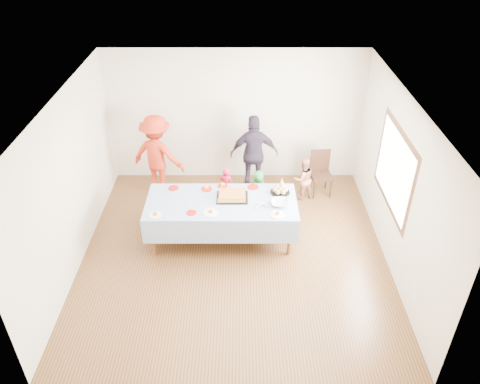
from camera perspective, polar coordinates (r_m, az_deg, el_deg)
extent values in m
plane|color=#4C2D15|center=(7.92, -0.71, -7.35)|extent=(5.00, 5.00, 0.00)
cube|color=beige|center=(9.32, -0.61, 9.19)|extent=(5.00, 0.04, 2.70)
cube|color=beige|center=(5.18, -1.12, -14.06)|extent=(5.00, 0.04, 2.70)
cube|color=beige|center=(7.57, -20.07, 0.87)|extent=(0.04, 5.00, 2.70)
cube|color=beige|center=(7.51, 18.67, 0.88)|extent=(0.04, 5.00, 2.70)
cube|color=white|center=(6.49, -0.88, 11.05)|extent=(5.00, 5.00, 0.04)
cube|color=#472B16|center=(7.58, 18.25, 2.65)|extent=(0.03, 1.75, 1.35)
cylinder|color=brown|center=(7.78, -10.63, -5.39)|extent=(0.06, 0.06, 0.73)
cylinder|color=brown|center=(7.69, 6.07, -5.45)|extent=(0.06, 0.06, 0.73)
cylinder|color=brown|center=(8.44, -9.75, -1.83)|extent=(0.06, 0.06, 0.73)
cylinder|color=brown|center=(8.36, 5.56, -1.85)|extent=(0.06, 0.06, 0.73)
cube|color=brown|center=(7.76, -2.29, -1.32)|extent=(2.40, 1.00, 0.04)
cube|color=silver|center=(7.75, -2.29, -1.16)|extent=(2.50, 1.10, 0.01)
cube|color=black|center=(7.82, -0.96, -0.68)|extent=(0.52, 0.40, 0.02)
cube|color=#DEB954|center=(7.80, -0.96, -0.44)|extent=(0.44, 0.33, 0.07)
cube|color=#A95427|center=(7.78, -0.96, -0.20)|extent=(0.44, 0.33, 0.01)
cylinder|color=black|center=(7.98, 4.90, -0.03)|extent=(0.34, 0.34, 0.02)
sphere|color=tan|center=(7.96, 5.56, 0.27)|extent=(0.08, 0.08, 0.08)
sphere|color=tan|center=(8.02, 5.20, 0.57)|extent=(0.08, 0.08, 0.08)
sphere|color=tan|center=(8.01, 4.56, 0.58)|extent=(0.08, 0.08, 0.08)
sphere|color=tan|center=(7.94, 4.28, 0.27)|extent=(0.08, 0.08, 0.08)
sphere|color=tan|center=(7.88, 4.64, -0.03)|extent=(0.08, 0.08, 0.08)
sphere|color=tan|center=(7.89, 5.28, -0.03)|extent=(0.08, 0.08, 0.08)
sphere|color=tan|center=(7.95, 4.92, 0.27)|extent=(0.08, 0.08, 0.08)
imported|color=silver|center=(7.66, 4.89, -1.34)|extent=(0.29, 0.29, 0.07)
cone|color=white|center=(8.09, 5.12, 1.19)|extent=(0.11, 0.11, 0.19)
cylinder|color=#B7110D|center=(8.15, -8.11, 0.49)|extent=(0.18, 0.18, 0.01)
cylinder|color=#B7110D|center=(8.06, -4.08, 0.37)|extent=(0.19, 0.19, 0.01)
cylinder|color=#B7110D|center=(8.12, -2.11, 0.72)|extent=(0.18, 0.18, 0.01)
cylinder|color=#B7110D|center=(8.10, 1.60, 0.63)|extent=(0.19, 0.19, 0.01)
cylinder|color=#B7110D|center=(7.51, -5.94, -2.53)|extent=(0.16, 0.16, 0.01)
cylinder|color=white|center=(7.53, -10.30, -2.79)|extent=(0.20, 0.20, 0.01)
cylinder|color=white|center=(7.48, -3.61, -2.52)|extent=(0.24, 0.24, 0.01)
cylinder|color=white|center=(7.45, 4.55, -2.76)|extent=(0.22, 0.22, 0.01)
cylinder|color=black|center=(9.21, 9.02, 0.25)|extent=(0.03, 0.03, 0.40)
cylinder|color=black|center=(9.30, 10.99, 0.38)|extent=(0.03, 0.03, 0.40)
cylinder|color=black|center=(9.48, 8.52, 1.33)|extent=(0.03, 0.03, 0.40)
cylinder|color=black|center=(9.56, 10.44, 1.45)|extent=(0.03, 0.03, 0.40)
cube|color=black|center=(9.27, 9.87, 1.99)|extent=(0.43, 0.43, 0.05)
cube|color=black|center=(9.29, 9.73, 3.86)|extent=(0.39, 0.08, 0.46)
imported|color=red|center=(8.89, -1.65, 0.79)|extent=(0.33, 0.28, 0.76)
imported|color=#27773B|center=(8.77, 2.25, 0.32)|extent=(0.44, 0.36, 0.77)
imported|color=#BF7659|center=(9.08, 7.69, 1.63)|extent=(0.51, 0.45, 0.87)
imported|color=red|center=(9.19, -10.03, 4.50)|extent=(1.18, 0.90, 1.62)
imported|color=#2D2533|center=(9.10, 1.74, 4.67)|extent=(0.94, 0.41, 1.59)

